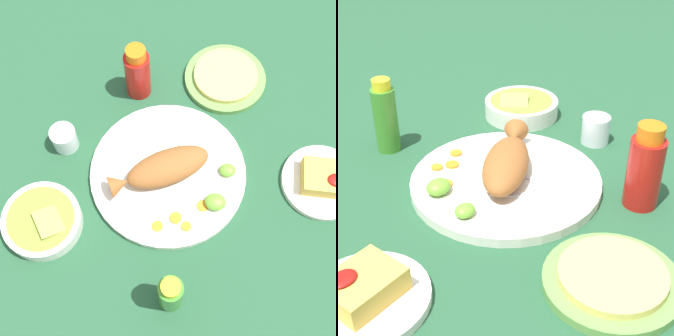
% 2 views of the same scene
% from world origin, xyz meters
% --- Properties ---
extents(ground_plane, '(4.00, 4.00, 0.00)m').
position_xyz_m(ground_plane, '(0.00, 0.00, 0.00)').
color(ground_plane, '#235133').
extents(main_plate, '(0.34, 0.34, 0.02)m').
position_xyz_m(main_plate, '(0.00, 0.00, 0.01)').
color(main_plate, white).
rests_on(main_plate, ground_plane).
extents(fried_fish, '(0.23, 0.16, 0.05)m').
position_xyz_m(fried_fish, '(-0.01, -0.01, 0.04)').
color(fried_fish, '#935628').
rests_on(fried_fish, main_plate).
extents(fork_near, '(0.08, 0.18, 0.00)m').
position_xyz_m(fork_near, '(-0.04, 0.08, 0.02)').
color(fork_near, silver).
rests_on(fork_near, main_plate).
extents(fork_far, '(0.12, 0.16, 0.00)m').
position_xyz_m(fork_far, '(0.01, 0.09, 0.02)').
color(fork_far, silver).
rests_on(fork_far, main_plate).
extents(carrot_slice_near, '(0.02, 0.02, 0.00)m').
position_xyz_m(carrot_slice_near, '(-0.01, -0.13, 0.02)').
color(carrot_slice_near, orange).
rests_on(carrot_slice_near, main_plate).
extents(carrot_slice_mid, '(0.02, 0.02, 0.00)m').
position_xyz_m(carrot_slice_mid, '(0.05, -0.12, 0.02)').
color(carrot_slice_mid, orange).
rests_on(carrot_slice_mid, main_plate).
extents(carrot_slice_far, '(0.03, 0.03, 0.00)m').
position_xyz_m(carrot_slice_far, '(0.03, -0.10, 0.02)').
color(carrot_slice_far, orange).
rests_on(carrot_slice_far, main_plate).
extents(carrot_slice_extra, '(0.03, 0.03, 0.00)m').
position_xyz_m(carrot_slice_extra, '(0.08, -0.07, 0.02)').
color(carrot_slice_extra, orange).
rests_on(carrot_slice_extra, main_plate).
extents(lime_wedge_main, '(0.05, 0.04, 0.03)m').
position_xyz_m(lime_wedge_main, '(0.11, -0.06, 0.03)').
color(lime_wedge_main, '#6BB233').
rests_on(lime_wedge_main, main_plate).
extents(lime_wedge_side, '(0.04, 0.03, 0.02)m').
position_xyz_m(lime_wedge_side, '(0.13, 0.02, 0.03)').
color(lime_wedge_side, '#6BB233').
rests_on(lime_wedge_side, main_plate).
extents(hot_sauce_bottle_red, '(0.06, 0.06, 0.15)m').
position_xyz_m(hot_sauce_bottle_red, '(-0.10, 0.22, 0.07)').
color(hot_sauce_bottle_red, '#B21914').
rests_on(hot_sauce_bottle_red, ground_plane).
extents(hot_sauce_bottle_green, '(0.05, 0.05, 0.15)m').
position_xyz_m(hot_sauce_bottle_green, '(0.04, -0.27, 0.07)').
color(hot_sauce_bottle_green, '#3D8428').
rests_on(hot_sauce_bottle_green, ground_plane).
extents(salt_cup, '(0.06, 0.06, 0.06)m').
position_xyz_m(salt_cup, '(-0.24, 0.05, 0.03)').
color(salt_cup, silver).
rests_on(salt_cup, ground_plane).
extents(side_plate_fries, '(0.18, 0.18, 0.01)m').
position_xyz_m(side_plate_fries, '(0.34, 0.02, 0.01)').
color(side_plate_fries, white).
rests_on(side_plate_fries, ground_plane).
extents(fries_pile, '(0.10, 0.08, 0.04)m').
position_xyz_m(fries_pile, '(0.34, 0.02, 0.03)').
color(fries_pile, gold).
rests_on(fries_pile, side_plate_fries).
extents(guacamole_bowl, '(0.16, 0.16, 0.05)m').
position_xyz_m(guacamole_bowl, '(-0.25, -0.15, 0.02)').
color(guacamole_bowl, white).
rests_on(guacamole_bowl, ground_plane).
extents(tortilla_plate, '(0.20, 0.20, 0.01)m').
position_xyz_m(tortilla_plate, '(0.11, 0.27, 0.01)').
color(tortilla_plate, '#6B9E4C').
rests_on(tortilla_plate, ground_plane).
extents(tortilla_stack, '(0.15, 0.15, 0.01)m').
position_xyz_m(tortilla_stack, '(0.11, 0.27, 0.02)').
color(tortilla_stack, '#E0C666').
rests_on(tortilla_stack, tortilla_plate).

